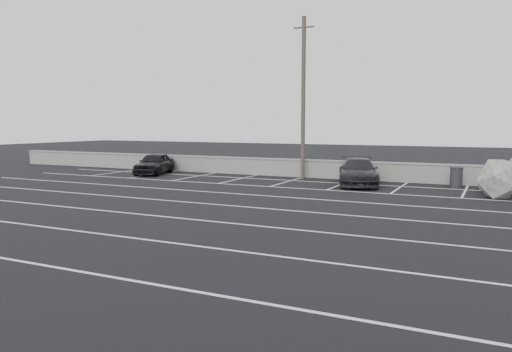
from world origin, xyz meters
The scene contains 7 objects.
ground centered at (0.00, 0.00, 0.00)m, with size 120.00×120.00×0.00m, color black.
seawall centered at (0.00, 14.00, 0.55)m, with size 50.00×0.45×1.06m.
stall_lines centered at (-0.08, 4.41, 0.00)m, with size 36.00×20.05×0.01m.
car_left centered at (-11.10, 11.57, 0.68)m, with size 1.60×3.98×1.36m, color black.
car_right centered at (1.84, 11.64, 0.69)m, with size 1.92×4.73×1.37m, color black.
utility_pole centered at (-1.80, 13.20, 4.63)m, with size 1.22×0.24×9.14m.
trash_bin centered at (6.49, 12.86, 0.51)m, with size 0.82×0.82×1.01m.
Camera 1 is at (8.30, -13.73, 3.17)m, focal length 35.00 mm.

